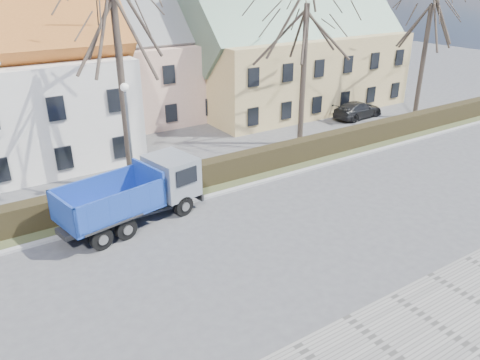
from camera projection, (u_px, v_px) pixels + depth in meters
ground at (247, 240)px, 20.40m from camera, size 120.00×120.00×0.00m
curb_far at (197, 199)px, 23.91m from camera, size 80.00×0.30×0.12m
grass_strip at (183, 189)px, 25.14m from camera, size 80.00×3.00×0.10m
hedge at (184, 180)px, 24.74m from camera, size 60.00×0.90×1.30m
building_pink at (147, 67)px, 36.10m from camera, size 10.80×8.80×8.00m
building_yellow at (293, 55)px, 39.67m from camera, size 18.80×10.80×8.50m
tree_1 at (120, 68)px, 23.36m from camera, size 9.20×9.20×12.65m
tree_2 at (304, 62)px, 29.66m from camera, size 8.00×8.00×11.00m
tree_3 at (425, 51)px, 35.74m from camera, size 7.60×7.60×10.45m
dump_truck at (127, 197)px, 21.13m from camera, size 7.27×3.86×2.76m
streetlight at (130, 141)px, 23.37m from camera, size 0.47×0.47×5.96m
cart_frame at (137, 211)px, 22.15m from camera, size 0.77×0.46×0.68m
parked_car_b at (358, 110)px, 37.32m from camera, size 4.69×2.23×1.32m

